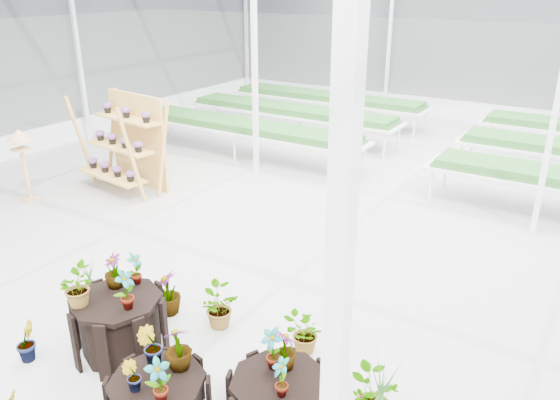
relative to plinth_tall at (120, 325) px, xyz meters
The scene contains 9 objects.
ground_plane 2.40m from the plinth_tall, 73.92° to the left, with size 24.00×24.00×0.00m, color gray.
greenhouse_shell 3.02m from the plinth_tall, 73.92° to the left, with size 18.00×24.00×4.50m, color white, non-canonical shape.
steel_frame 3.02m from the plinth_tall, 73.92° to the left, with size 18.00×24.00×4.50m, color silver, non-canonical shape.
nursery_benches 9.50m from the plinth_tall, 86.04° to the left, with size 16.00×7.00×0.84m, color silver, non-canonical shape.
plinth_tall is the anchor object (origin of this frame).
plinth_low 2.21m from the plinth_tall, ahead, with size 1.06×1.06×0.48m, color black.
shelf_rack 5.79m from the plinth_tall, 136.56° to the left, with size 1.90×1.01×2.01m, color gold, non-canonical shape.
bird_table 5.87m from the plinth_tall, 155.47° to the left, with size 0.36×0.36×1.50m, color tan, non-canonical shape.
nursery_plants 1.22m from the plinth_tall, 10.47° to the left, with size 4.53×3.29×1.24m.
Camera 1 is at (3.89, -5.89, 4.20)m, focal length 35.00 mm.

